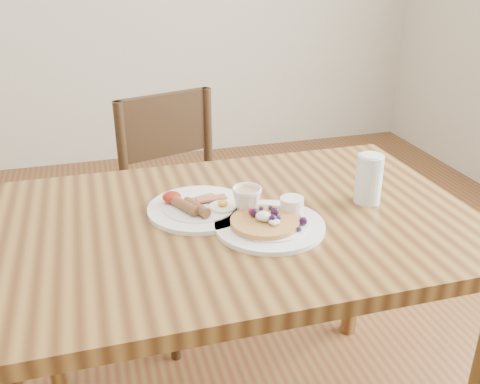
# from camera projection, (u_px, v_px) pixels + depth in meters

# --- Properties ---
(dining_table) EXTENTS (1.20, 0.80, 0.75)m
(dining_table) POSITION_uv_depth(u_px,v_px,m) (240.00, 251.00, 1.40)
(dining_table) COLOR brown
(dining_table) RESTS_ON ground
(chair_far) EXTENTS (0.52, 0.52, 0.88)m
(chair_far) POSITION_uv_depth(u_px,v_px,m) (184.00, 202.00, 2.03)
(chair_far) COLOR #312111
(chair_far) RESTS_ON ground
(pancake_plate) EXTENTS (0.27, 0.27, 0.06)m
(pancake_plate) POSITION_uv_depth(u_px,v_px,m) (271.00, 222.00, 1.30)
(pancake_plate) COLOR white
(pancake_plate) RESTS_ON dining_table
(breakfast_plate) EXTENTS (0.27, 0.27, 0.04)m
(breakfast_plate) POSITION_uv_depth(u_px,v_px,m) (198.00, 207.00, 1.38)
(breakfast_plate) COLOR white
(breakfast_plate) RESTS_ON dining_table
(teacup_saucer) EXTENTS (0.14, 0.14, 0.08)m
(teacup_saucer) POSITION_uv_depth(u_px,v_px,m) (247.00, 204.00, 1.35)
(teacup_saucer) COLOR white
(teacup_saucer) RESTS_ON dining_table
(water_glass) EXTENTS (0.07, 0.07, 0.13)m
(water_glass) POSITION_uv_depth(u_px,v_px,m) (369.00, 179.00, 1.41)
(water_glass) COLOR silver
(water_glass) RESTS_ON dining_table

